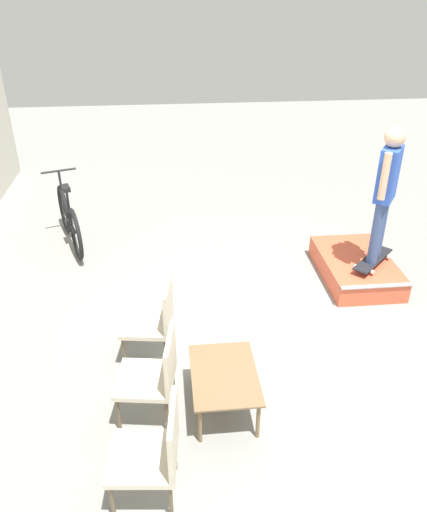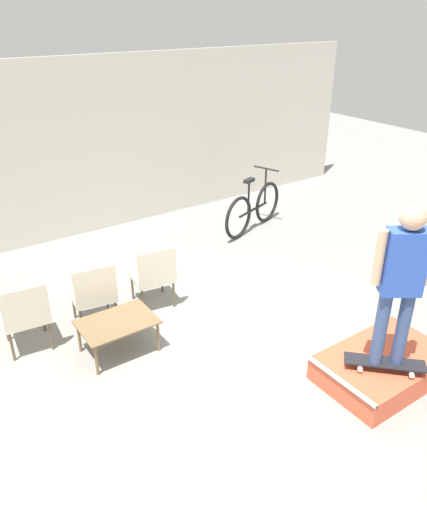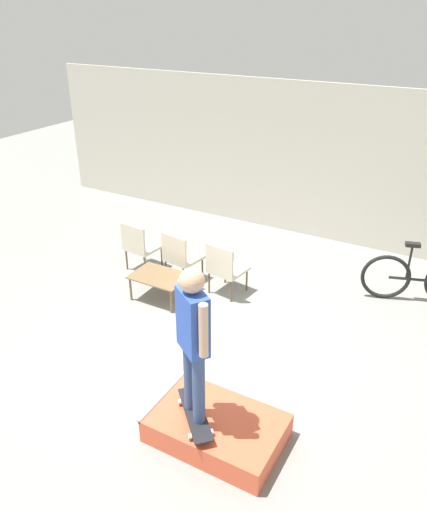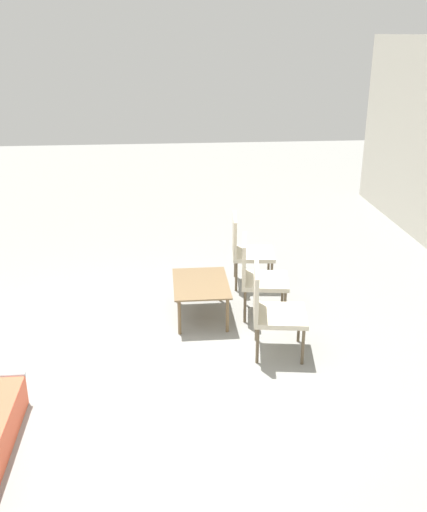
{
  "view_description": "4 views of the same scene",
  "coord_description": "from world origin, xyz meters",
  "px_view_note": "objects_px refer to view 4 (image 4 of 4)",
  "views": [
    {
      "loc": [
        -4.5,
        1.28,
        3.63
      ],
      "look_at": [
        0.07,
        0.82,
        1.04
      ],
      "focal_mm": 35.0,
      "sensor_mm": 36.0,
      "label": 1
    },
    {
      "loc": [
        -2.86,
        -3.76,
        3.7
      ],
      "look_at": [
        0.16,
        0.63,
        1.01
      ],
      "focal_mm": 35.0,
      "sensor_mm": 36.0,
      "label": 2
    },
    {
      "loc": [
        3.06,
        -4.72,
        4.27
      ],
      "look_at": [
        -0.06,
        0.82,
        1.02
      ],
      "focal_mm": 35.0,
      "sensor_mm": 36.0,
      "label": 3
    },
    {
      "loc": [
        4.76,
        0.45,
        3.03
      ],
      "look_at": [
        0.02,
        0.88,
        1.16
      ],
      "focal_mm": 40.0,
      "sensor_mm": 36.0,
      "label": 4
    }
  ],
  "objects_px": {
    "coffee_table": "(201,286)",
    "patio_chair_center": "(257,274)",
    "patio_chair_right": "(271,307)",
    "patio_chair_left": "(246,247)"
  },
  "relations": [
    {
      "from": "patio_chair_right",
      "to": "patio_chair_center",
      "type": "bearing_deg",
      "value": 8.19
    },
    {
      "from": "patio_chair_center",
      "to": "patio_chair_right",
      "type": "bearing_deg",
      "value": -171.54
    },
    {
      "from": "patio_chair_left",
      "to": "patio_chair_center",
      "type": "xyz_separation_m",
      "value": [
        0.84,
        0.0,
        0.0
      ]
    },
    {
      "from": "coffee_table",
      "to": "patio_chair_right",
      "type": "bearing_deg",
      "value": 37.28
    },
    {
      "from": "patio_chair_right",
      "to": "coffee_table",
      "type": "bearing_deg",
      "value": 45.47
    },
    {
      "from": "patio_chair_center",
      "to": "patio_chair_right",
      "type": "distance_m",
      "value": 0.85
    },
    {
      "from": "coffee_table",
      "to": "patio_chair_right",
      "type": "height_order",
      "value": "patio_chair_right"
    },
    {
      "from": "coffee_table",
      "to": "patio_chair_center",
      "type": "xyz_separation_m",
      "value": [
        -0.01,
        0.63,
        0.13
      ]
    },
    {
      "from": "patio_chair_left",
      "to": "patio_chair_right",
      "type": "height_order",
      "value": "same"
    },
    {
      "from": "patio_chair_left",
      "to": "patio_chair_center",
      "type": "bearing_deg",
      "value": -174.31
    }
  ]
}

